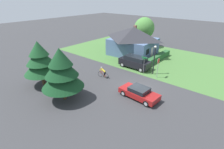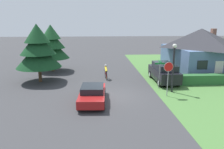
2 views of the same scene
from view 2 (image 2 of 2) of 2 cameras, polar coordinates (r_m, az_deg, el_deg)
The scene contains 12 objects.
ground_plane at distance 17.87m, azimuth 0.11°, elevation -5.70°, with size 140.00×140.00×0.00m, color #38383A.
grass_verge_right at distance 25.23m, azimuth 27.16°, elevation -1.41°, with size 16.00×36.00×0.01m, color #477538.
cottage_house at distance 27.94m, azimuth 21.98°, elevation 6.03°, with size 7.83×8.92×5.12m.
hedge_row at distance 23.35m, azimuth 25.36°, elevation -1.13°, with size 9.20×0.90×0.96m, color #285B2D.
sedan_left_lane at distance 16.53m, azimuth -5.11°, elevation -5.09°, with size 2.10×4.49×1.28m.
cyclist at distance 22.79m, azimuth -1.57°, elevation 0.54°, with size 0.44×1.82×1.53m.
parked_suv_right at distance 22.41m, azimuth 13.39°, elevation 0.58°, with size 2.06×4.92×1.90m.
stop_sign at distance 17.92m, azimuth 14.48°, elevation 0.63°, with size 0.77×0.10×2.82m.
street_lamp at distance 18.97m, azimuth 15.79°, elevation 3.09°, with size 0.35×0.35×4.23m.
street_name_sign at distance 19.87m, azimuth 12.33°, elevation 1.32°, with size 0.90×0.90×2.55m.
conifer_tall_near at distance 22.62m, azimuth -18.77°, elevation 6.35°, with size 4.40×4.40×5.73m.
conifer_tall_far at distance 27.21m, azimuth -15.55°, elevation 7.68°, with size 4.12×4.12×5.57m.
Camera 2 is at (-1.19, -16.80, 5.99)m, focal length 35.00 mm.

